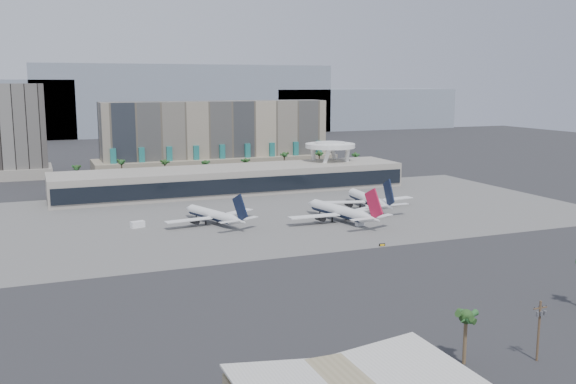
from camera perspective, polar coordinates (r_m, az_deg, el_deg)
name	(u,v)px	position (r m, az deg, el deg)	size (l,w,h in m)	color
ground	(330,244)	(212.72, 3.79, -4.64)	(900.00, 900.00, 0.00)	#232326
apron_pad	(272,213)	(262.11, -1.40, -1.86)	(260.00, 130.00, 0.06)	#5B5B59
mountain_ridge	(155,105)	(666.50, -11.75, 7.58)	(680.00, 60.00, 70.00)	gray
hotel	(217,145)	(375.30, -6.36, 4.19)	(140.00, 30.00, 42.00)	tan
office_tower	(21,136)	(386.92, -22.64, 4.58)	(30.00, 30.00, 52.00)	black
terminal	(233,179)	(312.20, -4.92, 1.19)	(170.00, 32.50, 14.50)	#9E998B
saucer_structure	(330,149)	(336.21, 3.76, 3.87)	(26.00, 26.00, 21.89)	white
palm_row	(226,162)	(347.04, -5.51, 2.71)	(157.80, 2.80, 13.10)	brown
utility_pole	(539,326)	(133.18, 21.45, -10.99)	(3.20, 0.85, 12.00)	#4C3826
airliner_left	(214,215)	(242.68, -6.63, -2.04)	(37.08, 38.33, 13.78)	white
airliner_centre	(341,211)	(246.19, 4.71, -1.72)	(43.14, 44.84, 15.65)	white
airliner_right	(368,199)	(272.90, 7.17, -0.65)	(42.98, 44.35, 15.30)	white
service_vehicle_a	(138,225)	(241.73, -13.23, -2.83)	(4.94, 2.42, 2.42)	white
service_vehicle_b	(360,224)	(240.02, 6.40, -2.82)	(3.09, 1.77, 1.59)	silver
taxiway_sign	(382,245)	(211.53, 8.36, -4.67)	(2.09, 0.53, 0.94)	black
near_palm_a	(466,324)	(127.27, 15.52, -11.21)	(6.00, 6.00, 10.81)	brown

